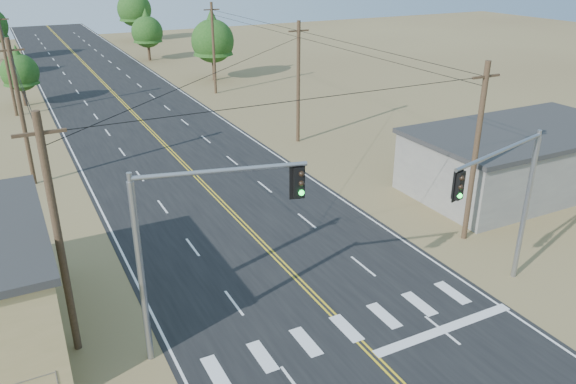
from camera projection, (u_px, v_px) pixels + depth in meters
road at (188, 168)px, 42.21m from camera, size 15.00×200.00×0.02m
building_right at (520, 160)px, 38.00m from camera, size 15.00×8.00×4.00m
utility_pole_left_near at (58, 237)px, 21.08m from camera, size 1.80×0.30×10.00m
utility_pole_left_mid at (21, 113)px, 37.41m from camera, size 1.80×0.30×10.00m
utility_pole_left_far at (7, 64)px, 53.74m from camera, size 1.80×0.30×10.00m
utility_pole_right_near at (476, 153)px, 29.92m from camera, size 1.80×0.30×10.00m
utility_pole_right_mid at (298, 82)px, 46.26m from camera, size 1.80×0.30×10.00m
utility_pole_right_far at (214, 48)px, 62.59m from camera, size 1.80×0.30×10.00m
signal_mast_left at (189, 233)px, 20.79m from camera, size 6.36×1.85×7.97m
signal_mast_right at (509, 192)px, 24.90m from camera, size 6.66×2.05×7.63m
tree_left_near at (19, 69)px, 57.87m from camera, size 3.81×3.81×6.34m
tree_right_near at (212, 37)px, 69.09m from camera, size 5.28×5.28×8.79m
tree_right_mid at (147, 29)px, 82.24m from camera, size 4.52×4.52×7.54m
tree_right_far at (134, 6)px, 100.17m from camera, size 5.97×5.97×9.95m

